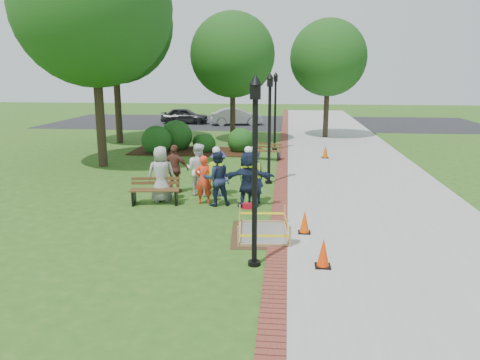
# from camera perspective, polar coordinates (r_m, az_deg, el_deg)

# --- Properties ---
(ground) EXTENTS (100.00, 100.00, 0.00)m
(ground) POSITION_cam_1_polar(r_m,az_deg,el_deg) (13.76, -2.59, -5.15)
(ground) COLOR #285116
(ground) RESTS_ON ground
(sidewalk) EXTENTS (6.00, 60.00, 0.02)m
(sidewalk) POSITION_cam_1_polar(r_m,az_deg,el_deg) (23.53, 13.19, 2.27)
(sidewalk) COLOR #9E9E99
(sidewalk) RESTS_ON ground
(brick_edging) EXTENTS (0.50, 60.00, 0.03)m
(brick_edging) POSITION_cam_1_polar(r_m,az_deg,el_deg) (23.33, 5.24, 2.48)
(brick_edging) COLOR maroon
(brick_edging) RESTS_ON ground
(mulch_bed) EXTENTS (7.00, 3.00, 0.05)m
(mulch_bed) POSITION_cam_1_polar(r_m,az_deg,el_deg) (25.77, -5.34, 3.51)
(mulch_bed) COLOR #381E0F
(mulch_bed) RESTS_ON ground
(parking_lot) EXTENTS (36.00, 12.00, 0.01)m
(parking_lot) POSITION_cam_1_polar(r_m,az_deg,el_deg) (40.20, 3.02, 7.00)
(parking_lot) COLOR black
(parking_lot) RESTS_ON ground
(wet_concrete_pad) EXTENTS (1.87, 2.43, 0.55)m
(wet_concrete_pad) POSITION_cam_1_polar(r_m,az_deg,el_deg) (12.70, 2.82, -5.62)
(wet_concrete_pad) COLOR #47331E
(wet_concrete_pad) RESTS_ON ground
(bench_near) EXTENTS (1.67, 0.76, 0.87)m
(bench_near) POSITION_cam_1_polar(r_m,az_deg,el_deg) (15.74, -10.31, -1.94)
(bench_near) COLOR brown
(bench_near) RESTS_ON ground
(bench_far) EXTENTS (1.57, 0.80, 0.81)m
(bench_far) POSITION_cam_1_polar(r_m,az_deg,el_deg) (23.26, 3.20, 3.10)
(bench_far) COLOR brown
(bench_far) RESTS_ON ground
(cone_front) EXTENTS (0.35, 0.35, 0.70)m
(cone_front) POSITION_cam_1_polar(r_m,az_deg,el_deg) (10.76, 10.12, -8.79)
(cone_front) COLOR black
(cone_front) RESTS_ON ground
(cone_back) EXTENTS (0.33, 0.33, 0.66)m
(cone_back) POSITION_cam_1_polar(r_m,az_deg,el_deg) (12.85, 7.88, -5.12)
(cone_back) COLOR black
(cone_back) RESTS_ON ground
(cone_far) EXTENTS (0.36, 0.36, 0.70)m
(cone_far) POSITION_cam_1_polar(r_m,az_deg,el_deg) (24.01, 10.36, 3.41)
(cone_far) COLOR black
(cone_far) RESTS_ON ground
(toolbox) EXTENTS (0.36, 0.20, 0.18)m
(toolbox) POSITION_cam_1_polar(r_m,az_deg,el_deg) (15.02, 1.02, -3.19)
(toolbox) COLOR #B40D1D
(toolbox) RESTS_ON ground
(lamp_near) EXTENTS (0.28, 0.28, 4.26)m
(lamp_near) POSITION_cam_1_polar(r_m,az_deg,el_deg) (10.12, 1.83, 2.66)
(lamp_near) COLOR black
(lamp_near) RESTS_ON ground
(lamp_mid) EXTENTS (0.28, 0.28, 4.26)m
(lamp_mid) POSITION_cam_1_polar(r_m,az_deg,el_deg) (18.03, 3.62, 7.29)
(lamp_mid) COLOR black
(lamp_mid) RESTS_ON ground
(lamp_far) EXTENTS (0.28, 0.28, 4.26)m
(lamp_far) POSITION_cam_1_polar(r_m,az_deg,el_deg) (26.00, 4.32, 9.08)
(lamp_far) COLOR black
(lamp_far) RESTS_ON ground
(tree_left) EXTENTS (6.86, 6.86, 10.42)m
(tree_left) POSITION_cam_1_polar(r_m,az_deg,el_deg) (22.37, -17.52, 19.43)
(tree_left) COLOR #3D2D1E
(tree_left) RESTS_ON ground
(tree_back) EXTENTS (5.09, 5.09, 7.79)m
(tree_back) POSITION_cam_1_polar(r_m,az_deg,el_deg) (29.02, -0.92, 14.99)
(tree_back) COLOR #3D2D1E
(tree_back) RESTS_ON ground
(tree_right) EXTENTS (4.91, 4.91, 7.59)m
(tree_right) POSITION_cam_1_polar(r_m,az_deg,el_deg) (31.51, 10.72, 14.42)
(tree_right) COLOR #3D2D1E
(tree_right) RESTS_ON ground
(tree_far) EXTENTS (6.92, 6.92, 10.45)m
(tree_far) POSITION_cam_1_polar(r_m,az_deg,el_deg) (29.55, -15.21, 17.90)
(tree_far) COLOR #3D2D1E
(tree_far) RESTS_ON ground
(shrub_a) EXTENTS (1.61, 1.61, 1.61)m
(shrub_a) POSITION_cam_1_polar(r_m,az_deg,el_deg) (25.55, -10.08, 3.24)
(shrub_a) COLOR #194F16
(shrub_a) RESTS_ON ground
(shrub_b) EXTENTS (1.77, 1.77, 1.77)m
(shrub_b) POSITION_cam_1_polar(r_m,az_deg,el_deg) (26.56, -7.73, 3.70)
(shrub_b) COLOR #194F16
(shrub_b) RESTS_ON ground
(shrub_c) EXTENTS (1.06, 1.06, 1.06)m
(shrub_c) POSITION_cam_1_polar(r_m,az_deg,el_deg) (25.52, -4.15, 3.40)
(shrub_c) COLOR #194F16
(shrub_c) RESTS_ON ground
(shrub_d) EXTENTS (1.42, 1.42, 1.42)m
(shrub_d) POSITION_cam_1_polar(r_m,az_deg,el_deg) (25.59, 0.07, 3.46)
(shrub_d) COLOR #194F16
(shrub_d) RESTS_ON ground
(shrub_e) EXTENTS (0.86, 0.86, 0.86)m
(shrub_e) POSITION_cam_1_polar(r_m,az_deg,el_deg) (26.81, -4.85, 3.86)
(shrub_e) COLOR #194F16
(shrub_e) RESTS_ON ground
(casual_person_a) EXTENTS (0.69, 0.54, 1.89)m
(casual_person_a) POSITION_cam_1_polar(r_m,az_deg,el_deg) (15.88, -9.59, 0.71)
(casual_person_a) COLOR #A0A0A0
(casual_person_a) RESTS_ON ground
(casual_person_b) EXTENTS (0.58, 0.44, 1.62)m
(casual_person_b) POSITION_cam_1_polar(r_m,az_deg,el_deg) (15.49, -4.47, 0.03)
(casual_person_b) COLOR #F8381D
(casual_person_b) RESTS_ON ground
(casual_person_c) EXTENTS (0.67, 0.52, 1.85)m
(casual_person_c) POSITION_cam_1_polar(r_m,az_deg,el_deg) (16.56, -5.12, 1.28)
(casual_person_c) COLOR white
(casual_person_c) RESTS_ON ground
(casual_person_d) EXTENTS (0.61, 0.44, 1.75)m
(casual_person_d) POSITION_cam_1_polar(r_m,az_deg,el_deg) (16.98, -7.92, 1.33)
(casual_person_d) COLOR brown
(casual_person_d) RESTS_ON ground
(casual_person_e) EXTENTS (0.60, 0.60, 1.61)m
(casual_person_e) POSITION_cam_1_polar(r_m,az_deg,el_deg) (16.45, -2.63, 0.81)
(casual_person_e) COLOR #383B63
(casual_person_e) RESTS_ON ground
(hivis_worker_a) EXTENTS (0.62, 0.43, 2.00)m
(hivis_worker_a) POSITION_cam_1_polar(r_m,az_deg,el_deg) (14.99, 1.00, 0.31)
(hivis_worker_a) COLOR #1B2A47
(hivis_worker_a) RESTS_ON ground
(hivis_worker_b) EXTENTS (0.62, 0.45, 1.93)m
(hivis_worker_b) POSITION_cam_1_polar(r_m,az_deg,el_deg) (15.46, 1.70, 0.59)
(hivis_worker_b) COLOR #192942
(hivis_worker_b) RESTS_ON ground
(hivis_worker_c) EXTENTS (0.67, 0.54, 1.96)m
(hivis_worker_c) POSITION_cam_1_polar(r_m,az_deg,el_deg) (15.22, -2.88, 0.42)
(hivis_worker_c) COLOR #152338
(hivis_worker_c) RESTS_ON ground
(parked_car_a) EXTENTS (2.06, 4.48, 1.44)m
(parked_car_a) POSITION_cam_1_polar(r_m,az_deg,el_deg) (39.58, -6.73, 6.83)
(parked_car_a) COLOR #29292C
(parked_car_a) RESTS_ON ground
(parked_car_b) EXTENTS (2.86, 4.88, 1.49)m
(parked_car_b) POSITION_cam_1_polar(r_m,az_deg,el_deg) (38.37, -0.44, 6.72)
(parked_car_b) COLOR #9C9BA0
(parked_car_b) RESTS_ON ground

